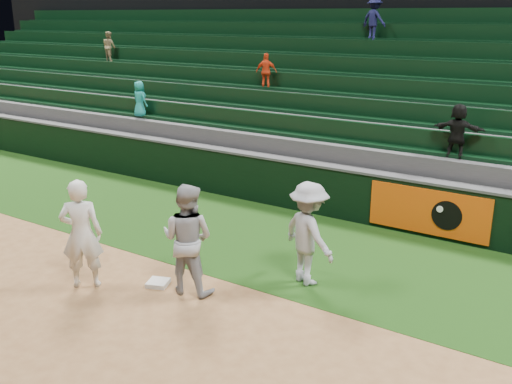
% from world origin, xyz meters
% --- Properties ---
extents(ground, '(70.00, 70.00, 0.00)m').
position_xyz_m(ground, '(0.00, 0.00, 0.00)').
color(ground, brown).
rests_on(ground, ground).
extents(foul_grass, '(36.00, 4.20, 0.01)m').
position_xyz_m(foul_grass, '(0.00, 3.00, 0.00)').
color(foul_grass, black).
rests_on(foul_grass, ground).
extents(first_base, '(0.46, 0.46, 0.08)m').
position_xyz_m(first_base, '(-0.34, 0.11, 0.04)').
color(first_base, silver).
rests_on(first_base, ground).
extents(first_baseman, '(0.86, 0.82, 1.99)m').
position_xyz_m(first_baseman, '(-1.42, -0.61, 0.99)').
color(first_baseman, silver).
rests_on(first_baseman, ground).
extents(baserunner, '(1.07, 0.90, 1.96)m').
position_xyz_m(baserunner, '(0.27, 0.25, 0.98)').
color(baserunner, '#9799A0').
rests_on(baserunner, ground).
extents(base_coach, '(1.40, 1.14, 1.89)m').
position_xyz_m(base_coach, '(1.86, 1.67, 0.95)').
color(base_coach, '#979AA4').
rests_on(base_coach, foul_grass).
extents(field_wall, '(36.00, 0.45, 1.25)m').
position_xyz_m(field_wall, '(0.03, 5.20, 0.63)').
color(field_wall, black).
rests_on(field_wall, ground).
extents(stadium_seating, '(36.00, 5.95, 5.16)m').
position_xyz_m(stadium_seating, '(-0.00, 8.97, 1.70)').
color(stadium_seating, '#373739').
rests_on(stadium_seating, ground).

